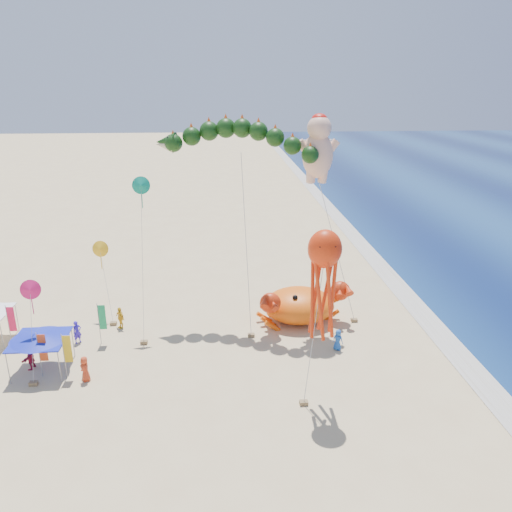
# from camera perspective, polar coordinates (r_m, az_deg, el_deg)

# --- Properties ---
(ground) EXTENTS (320.00, 320.00, 0.00)m
(ground) POSITION_cam_1_polar(r_m,az_deg,el_deg) (36.30, 3.44, -10.71)
(ground) COLOR #D1B784
(ground) RESTS_ON ground
(foam_strip) EXTENTS (320.00, 320.00, 0.00)m
(foam_strip) POSITION_cam_1_polar(r_m,az_deg,el_deg) (39.59, 21.17, -9.37)
(foam_strip) COLOR silver
(foam_strip) RESTS_ON ground
(crab_inflatable) EXTENTS (7.61, 6.15, 3.33)m
(crab_inflatable) POSITION_cam_1_polar(r_m,az_deg,el_deg) (39.80, 4.97, -5.52)
(crab_inflatable) COLOR #FB5F0D
(crab_inflatable) RESTS_ON ground
(dragon_kite) EXTENTS (12.66, 6.82, 15.13)m
(dragon_kite) POSITION_cam_1_polar(r_m,az_deg,el_deg) (37.84, -2.03, 12.64)
(dragon_kite) COLOR black
(dragon_kite) RESTS_ON ground
(cherub_kite) EXTENTS (4.60, 2.61, 15.99)m
(cherub_kite) POSITION_cam_1_polar(r_m,az_deg,el_deg) (37.60, 7.13, 12.25)
(cherub_kite) COLOR #FDBD9B
(cherub_kite) RESTS_ON ground
(octopus_kite) EXTENTS (2.19, 1.81, 10.59)m
(octopus_kite) POSITION_cam_1_polar(r_m,az_deg,el_deg) (28.09, 7.72, -2.28)
(octopus_kite) COLOR red
(octopus_kite) RESTS_ON ground
(canopy_blue) EXTENTS (3.74, 3.74, 2.71)m
(canopy_blue) POSITION_cam_1_polar(r_m,az_deg,el_deg) (35.80, -23.54, -8.45)
(canopy_blue) COLOR gray
(canopy_blue) RESTS_ON ground
(feather_flags) EXTENTS (6.96, 4.63, 3.20)m
(feather_flags) POSITION_cam_1_polar(r_m,az_deg,el_deg) (36.77, -21.93, -8.23)
(feather_flags) COLOR gray
(feather_flags) RESTS_ON ground
(beachgoers) EXTENTS (21.77, 8.17, 1.74)m
(beachgoers) POSITION_cam_1_polar(r_m,az_deg,el_deg) (36.58, -15.84, -9.73)
(beachgoers) COLOR #B51D3E
(beachgoers) RESTS_ON ground
(small_kites) EXTENTS (7.97, 11.36, 11.69)m
(small_kites) POSITION_cam_1_polar(r_m,az_deg,el_deg) (37.64, -18.02, 0.56)
(small_kites) COLOR #0C8868
(small_kites) RESTS_ON ground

